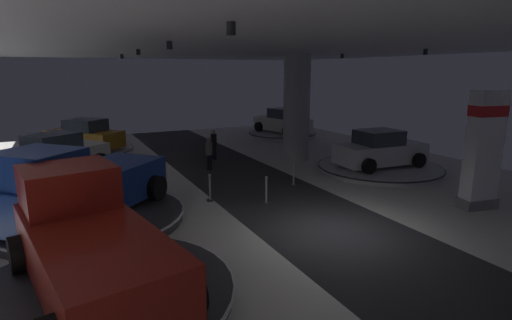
{
  "coord_description": "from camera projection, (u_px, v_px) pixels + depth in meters",
  "views": [
    {
      "loc": [
        -6.99,
        -8.93,
        4.63
      ],
      "look_at": [
        -0.59,
        4.05,
        1.4
      ],
      "focal_mm": 28.15,
      "sensor_mm": 36.0,
      "label": 1
    }
  ],
  "objects": [
    {
      "name": "display_car_deep_right",
      "position": [
        283.0,
        122.0,
        28.26
      ],
      "size": [
        3.03,
        4.52,
        1.71
      ],
      "color": "silver",
      "rests_on": "display_platform_deep_right"
    },
    {
      "name": "display_platform_deep_left",
      "position": [
        86.0,
        152.0,
        22.55
      ],
      "size": [
        5.19,
        5.19,
        0.32
      ],
      "color": "silver",
      "rests_on": "ground"
    },
    {
      "name": "display_car_deep_left",
      "position": [
        85.0,
        136.0,
        22.34
      ],
      "size": [
        4.17,
        4.3,
        1.71
      ],
      "color": "#B77519",
      "rests_on": "display_platform_deep_left"
    },
    {
      "name": "display_platform_mid_left",
      "position": [
        92.0,
        217.0,
        12.45
      ],
      "size": [
        5.68,
        5.68,
        0.31
      ],
      "color": "#333338",
      "rests_on": "ground"
    },
    {
      "name": "pickup_truck_mid_left",
      "position": [
        81.0,
        187.0,
        11.93
      ],
      "size": [
        5.27,
        5.19,
        2.3
      ],
      "color": "navy",
      "rests_on": "display_platform_mid_left"
    },
    {
      "name": "display_platform_mid_right",
      "position": [
        379.0,
        168.0,
        18.96
      ],
      "size": [
        5.76,
        5.76,
        0.24
      ],
      "color": "#B7B7BC",
      "rests_on": "ground"
    },
    {
      "name": "column_right",
      "position": [
        297.0,
        108.0,
        20.85
      ],
      "size": [
        1.38,
        1.38,
        5.5
      ],
      "color": "#ADADB2",
      "rests_on": "ground"
    },
    {
      "name": "display_car_far_left",
      "position": [
        56.0,
        155.0,
        17.27
      ],
      "size": [
        4.48,
        3.87,
        1.71
      ],
      "color": "silver",
      "rests_on": "display_platform_far_left"
    },
    {
      "name": "display_platform_near_left",
      "position": [
        98.0,
        295.0,
        8.22
      ],
      "size": [
        5.68,
        5.68,
        0.24
      ],
      "color": "#333338",
      "rests_on": "ground"
    },
    {
      "name": "ground",
      "position": [
        334.0,
        232.0,
        11.85
      ],
      "size": [
        24.0,
        44.0,
        0.06
      ],
      "color": "silver"
    },
    {
      "name": "stanchion_b",
      "position": [
        210.0,
        191.0,
        14.53
      ],
      "size": [
        0.28,
        0.28,
        1.01
      ],
      "color": "#333338",
      "rests_on": "ground"
    },
    {
      "name": "display_platform_deep_right",
      "position": [
        282.0,
        135.0,
        28.48
      ],
      "size": [
        4.79,
        4.79,
        0.35
      ],
      "color": "#B7B7BC",
      "rests_on": "ground"
    },
    {
      "name": "stanchion_a",
      "position": [
        266.0,
        194.0,
        14.22
      ],
      "size": [
        0.28,
        0.28,
        1.01
      ],
      "color": "#333338",
      "rests_on": "ground"
    },
    {
      "name": "brand_sign_pylon",
      "position": [
        483.0,
        149.0,
        13.41
      ],
      "size": [
        1.36,
        0.86,
        4.0
      ],
      "color": "slate",
      "rests_on": "ground"
    },
    {
      "name": "visitor_walking_near",
      "position": [
        214.0,
        143.0,
        21.21
      ],
      "size": [
        0.32,
        0.32,
        1.59
      ],
      "color": "black",
      "rests_on": "ground"
    },
    {
      "name": "display_platform_far_left",
      "position": [
        59.0,
        175.0,
        17.5
      ],
      "size": [
        4.87,
        4.87,
        0.32
      ],
      "color": "#333338",
      "rests_on": "ground"
    },
    {
      "name": "visitor_walking_far",
      "position": [
        209.0,
        152.0,
        18.89
      ],
      "size": [
        0.32,
        0.32,
        1.59
      ],
      "color": "black",
      "rests_on": "ground"
    },
    {
      "name": "stanchion_c",
      "position": [
        294.0,
        177.0,
        16.43
      ],
      "size": [
        0.28,
        0.28,
        1.01
      ],
      "color": "#333338",
      "rests_on": "ground"
    },
    {
      "name": "ceiling_with_spotlights",
      "position": [
        343.0,
        35.0,
        10.64
      ],
      "size": [
        24.0,
        44.0,
        0.39
      ],
      "color": "silver"
    },
    {
      "name": "display_car_mid_right",
      "position": [
        380.0,
        150.0,
        18.76
      ],
      "size": [
        4.32,
        2.4,
        1.71
      ],
      "color": "silver",
      "rests_on": "display_platform_mid_right"
    },
    {
      "name": "pickup_truck_near_left",
      "position": [
        89.0,
        243.0,
        8.24
      ],
      "size": [
        3.43,
        5.6,
        2.3
      ],
      "color": "maroon",
      "rests_on": "display_platform_near_left"
    }
  ]
}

